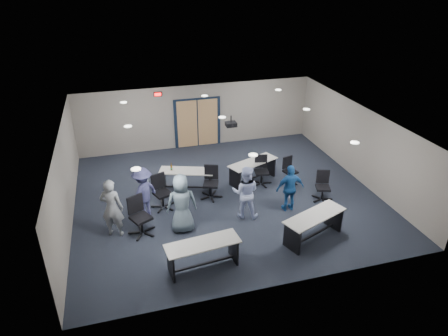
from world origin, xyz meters
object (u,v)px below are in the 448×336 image
object	(u,v)px
chair_back_b	(211,183)
person_navy	(290,188)
table_front_left	(203,251)
table_back_left	(187,176)
chair_back_a	(162,192)
person_lightblue	(245,192)
table_front_right	(314,223)
chair_loose_left	(141,217)
person_plaid	(182,204)
person_back	(143,193)
chair_back_d	(290,171)
person_gray	(112,208)
chair_loose_right	(323,187)
table_back_right	(253,168)
chair_back_c	(262,171)

from	to	relation	value
chair_back_b	person_navy	bearing A→B (deg)	-12.40
table_front_left	table_back_left	xyz separation A→B (m)	(0.38, 4.13, -0.01)
chair_back_a	person_lightblue	bearing A→B (deg)	-48.07
table_front_right	chair_loose_left	distance (m)	4.97
chair_back_b	person_plaid	distance (m)	2.06
person_back	person_navy	bearing A→B (deg)	128.94
chair_back_d	person_back	bearing A→B (deg)	172.79
person_gray	table_front_right	bearing A→B (deg)	-176.41
chair_back_a	chair_back_b	bearing A→B (deg)	-14.78
chair_back_b	chair_back_d	size ratio (longest dim) A/B	1.16
chair_back_b	person_plaid	world-z (taller)	person_plaid
chair_back_b	person_navy	world-z (taller)	person_navy
person_back	table_front_left	bearing A→B (deg)	73.10
chair_loose_left	chair_back_b	bearing A→B (deg)	4.32
chair_loose_right	person_navy	xyz separation A→B (m)	(-1.32, -0.24, 0.28)
person_back	table_back_left	bearing A→B (deg)	178.57
chair_back_b	person_navy	distance (m)	2.65
person_gray	person_back	distance (m)	1.21
chair_back_a	chair_loose_left	distance (m)	1.48
table_back_left	person_back	size ratio (longest dim) A/B	1.17
table_front_right	person_lightblue	size ratio (longest dim) A/B	1.20
table_back_right	person_back	distance (m)	4.23
table_front_left	chair_back_c	world-z (taller)	chair_back_c
table_front_left	chair_back_a	world-z (taller)	chair_back_a
table_front_right	table_back_right	world-z (taller)	table_front_right
person_navy	table_front_right	bearing A→B (deg)	91.61
chair_back_c	person_navy	bearing A→B (deg)	-71.92
person_navy	chair_back_a	bearing A→B (deg)	-16.99
chair_back_b	person_gray	xyz separation A→B (m)	(-3.21, -1.27, 0.35)
table_back_left	person_back	distance (m)	2.06
table_back_left	person_back	world-z (taller)	person_back
chair_loose_left	person_navy	size ratio (longest dim) A/B	0.75
table_front_left	person_back	distance (m)	3.12
person_lightblue	person_plaid	bearing A→B (deg)	28.88
chair_loose_right	person_plaid	size ratio (longest dim) A/B	0.56
table_back_right	chair_back_b	xyz separation A→B (m)	(-1.76, -0.74, 0.03)
table_front_right	table_back_right	xyz separation A→B (m)	(-0.52, 3.77, -0.02)
table_front_right	chair_loose_right	bearing A→B (deg)	34.12
chair_loose_left	person_back	bearing A→B (deg)	52.94
chair_back_c	chair_loose_right	xyz separation A→B (m)	(1.58, -1.58, -0.02)
table_back_right	chair_back_a	world-z (taller)	chair_back_a
chair_loose_right	person_gray	xyz separation A→B (m)	(-6.76, -0.10, 0.40)
chair_loose_left	person_lightblue	size ratio (longest dim) A/B	0.69
table_front_right	chair_loose_right	distance (m)	2.26
person_gray	chair_back_d	bearing A→B (deg)	-145.03
table_back_left	chair_back_a	distance (m)	1.36
person_back	chair_loose_right	bearing A→B (deg)	133.70
person_navy	chair_back_c	bearing A→B (deg)	-81.62
chair_back_a	person_back	distance (m)	0.75
table_back_right	chair_back_b	bearing A→B (deg)	-179.99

